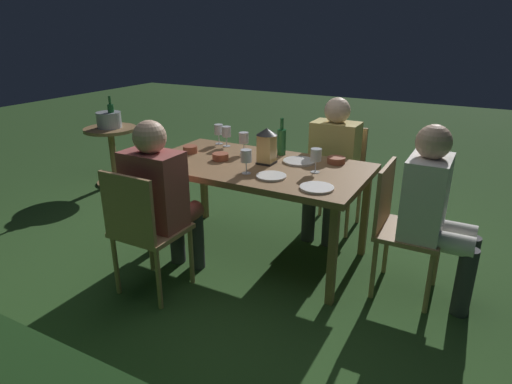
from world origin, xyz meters
TOP-DOWN VIEW (x-y plane):
  - ground_plane at (0.00, 0.00)m, footprint 16.00×16.00m
  - dining_table at (0.00, 0.00)m, footprint 1.62×0.89m
  - chair_side_right_b at (0.37, 0.83)m, footprint 0.42×0.40m
  - person_in_rust at (0.37, 0.64)m, footprint 0.38×0.47m
  - chair_side_left_a at (-0.37, -0.83)m, footprint 0.42×0.40m
  - person_in_mustard at (-0.37, -0.64)m, footprint 0.38×0.47m
  - chair_head_near at (-1.06, 0.00)m, footprint 0.40×0.42m
  - person_in_cream at (-1.26, 0.00)m, footprint 0.48×0.38m
  - lantern_centerpiece at (-0.06, -0.05)m, footprint 0.15×0.15m
  - green_bottle_on_table at (-0.06, -0.32)m, footprint 0.07×0.07m
  - wine_glass_a at (0.56, -0.37)m, footprint 0.08×0.08m
  - wine_glass_b at (0.46, -0.33)m, footprint 0.08×0.08m
  - wine_glass_c at (0.22, -0.21)m, footprint 0.08×0.08m
  - wine_glass_d at (-0.04, 0.22)m, footprint 0.08×0.08m
  - wine_glass_e at (-0.45, -0.03)m, footprint 0.08×0.08m
  - plate_a at (-0.26, -0.20)m, footprint 0.24×0.24m
  - plate_b at (-0.58, 0.28)m, footprint 0.22×0.22m
  - plate_c at (0.56, 0.25)m, footprint 0.21×0.21m
  - plate_d at (-0.23, 0.21)m, footprint 0.20×0.20m
  - bowl_olives at (0.29, 0.03)m, footprint 0.12×0.12m
  - bowl_bread at (-0.51, -0.30)m, footprint 0.13×0.13m
  - bowl_salad at (0.61, -0.02)m, footprint 0.11×0.11m
  - side_table at (2.18, -0.68)m, footprint 0.56×0.56m
  - ice_bucket at (2.17, -0.68)m, footprint 0.26×0.26m

SIDE VIEW (x-z plane):
  - ground_plane at x=0.00m, z-range 0.00..0.00m
  - side_table at x=2.18m, z-range 0.11..0.75m
  - chair_side_right_b at x=0.37m, z-range 0.05..0.92m
  - chair_side_left_a at x=-0.37m, z-range 0.05..0.92m
  - chair_head_near at x=-1.06m, z-range 0.05..0.92m
  - person_in_rust at x=0.37m, z-range 0.06..1.21m
  - person_in_mustard at x=-0.37m, z-range 0.06..1.21m
  - person_in_cream at x=-1.26m, z-range 0.06..1.21m
  - dining_table at x=0.00m, z-range 0.31..1.04m
  - ice_bucket at x=2.17m, z-range 0.57..0.91m
  - plate_a at x=-0.26m, z-range 0.73..0.75m
  - plate_b at x=-0.58m, z-range 0.73..0.75m
  - plate_c at x=0.56m, z-range 0.73..0.75m
  - plate_d at x=-0.23m, z-range 0.73..0.75m
  - bowl_bread at x=-0.51m, z-range 0.73..0.78m
  - bowl_olives at x=0.29m, z-range 0.73..0.79m
  - bowl_salad at x=0.61m, z-range 0.73..0.79m
  - green_bottle_on_table at x=-0.06m, z-range 0.70..0.99m
  - wine_glass_a at x=0.56m, z-range 0.76..0.93m
  - wine_glass_b at x=0.46m, z-range 0.76..0.93m
  - wine_glass_c at x=0.22m, z-range 0.76..0.93m
  - wine_glass_d at x=-0.04m, z-range 0.76..0.93m
  - wine_glass_e at x=-0.45m, z-range 0.76..0.93m
  - lantern_centerpiece at x=-0.06m, z-range 0.75..1.01m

